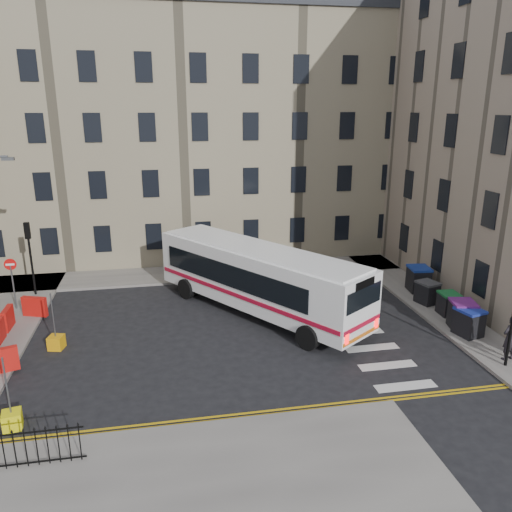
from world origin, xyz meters
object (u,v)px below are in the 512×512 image
object	(u,v)px
bus	(258,276)
wheelie_bin_a	(469,322)
wheelie_bin_d	(427,292)
pedestrian	(510,338)
bollard_chevron	(12,420)
wheelie_bin_b	(462,315)
wheelie_bin_e	(419,279)
wheelie_bin_c	(449,304)
bollard_yellow	(56,342)

from	to	relation	value
bus	wheelie_bin_a	distance (m)	10.13
wheelie_bin_d	pedestrian	world-z (taller)	pedestrian
bus	bollard_chevron	size ratio (longest dim) A/B	19.73
wheelie_bin_b	bollard_chevron	size ratio (longest dim) A/B	2.38
bollard_chevron	bus	bearing A→B (deg)	39.21
wheelie_bin_a	wheelie_bin_e	distance (m)	5.73
bus	wheelie_bin_a	xyz separation A→B (m)	(8.91, -4.69, -1.17)
wheelie_bin_c	bollard_chevron	world-z (taller)	wheelie_bin_c
bus	bollard_yellow	size ratio (longest dim) A/B	19.73
wheelie_bin_b	wheelie_bin_d	bearing A→B (deg)	102.14
bus	wheelie_bin_d	size ratio (longest dim) A/B	9.19
bus	wheelie_bin_e	world-z (taller)	bus
wheelie_bin_e	bollard_yellow	distance (m)	19.21
wheelie_bin_a	pedestrian	size ratio (longest dim) A/B	0.71
wheelie_bin_d	bus	bearing A→B (deg)	159.02
wheelie_bin_d	bollard_chevron	bearing A→B (deg)	-175.10
bollard_yellow	wheelie_bin_d	bearing A→B (deg)	4.84
wheelie_bin_a	pedestrian	distance (m)	2.44
wheelie_bin_a	wheelie_bin_d	distance (m)	3.92
bollard_chevron	wheelie_bin_e	bearing A→B (deg)	25.08
wheelie_bin_e	bollard_chevron	size ratio (longest dim) A/B	2.35
bus	wheelie_bin_e	distance (m)	9.57
wheelie_bin_a	bus	bearing A→B (deg)	138.32
bollard_chevron	wheelie_bin_b	bearing A→B (deg)	11.99
wheelie_bin_a	wheelie_bin_c	world-z (taller)	wheelie_bin_a
wheelie_bin_c	wheelie_bin_e	xyz separation A→B (m)	(0.16, 3.38, 0.14)
wheelie_bin_c	bollard_chevron	xyz separation A→B (m)	(-19.11, -5.64, -0.42)
wheelie_bin_b	bollard_yellow	bearing A→B (deg)	-172.83
bus	pedestrian	xyz separation A→B (m)	(9.17, -7.09, -0.85)
wheelie_bin_d	wheelie_bin_e	xyz separation A→B (m)	(0.44, 1.78, 0.11)
wheelie_bin_b	pedestrian	bearing A→B (deg)	-74.50
wheelie_bin_b	wheelie_bin_d	xyz separation A→B (m)	(0.01, 3.25, -0.09)
wheelie_bin_b	wheelie_bin_e	world-z (taller)	wheelie_bin_e
wheelie_bin_c	wheelie_bin_d	xyz separation A→B (m)	(-0.28, 1.60, 0.02)
bollard_chevron	wheelie_bin_a	bearing A→B (deg)	10.05
wheelie_bin_a	pedestrian	bearing A→B (deg)	-97.73
wheelie_bin_b	pedestrian	xyz separation A→B (m)	(0.17, -3.08, 0.28)
wheelie_bin_b	pedestrian	world-z (taller)	pedestrian
bus	pedestrian	world-z (taller)	bus
wheelie_bin_c	bollard_chevron	distance (m)	19.93
wheelie_bin_a	wheelie_bin_c	size ratio (longest dim) A/B	1.19
wheelie_bin_d	wheelie_bin_e	bearing A→B (deg)	59.94
wheelie_bin_a	bollard_chevron	xyz separation A→B (m)	(-18.72, -3.32, -0.49)
wheelie_bin_c	wheelie_bin_e	distance (m)	3.39
pedestrian	bollard_yellow	size ratio (longest dim) A/B	3.20
wheelie_bin_e	wheelie_bin_d	bearing A→B (deg)	-96.97
pedestrian	bollard_chevron	size ratio (longest dim) A/B	3.20
wheelie_bin_d	pedestrian	xyz separation A→B (m)	(0.15, -6.32, 0.36)
wheelie_bin_b	bollard_chevron	world-z (taller)	wheelie_bin_b
bus	bollard_chevron	distance (m)	12.77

